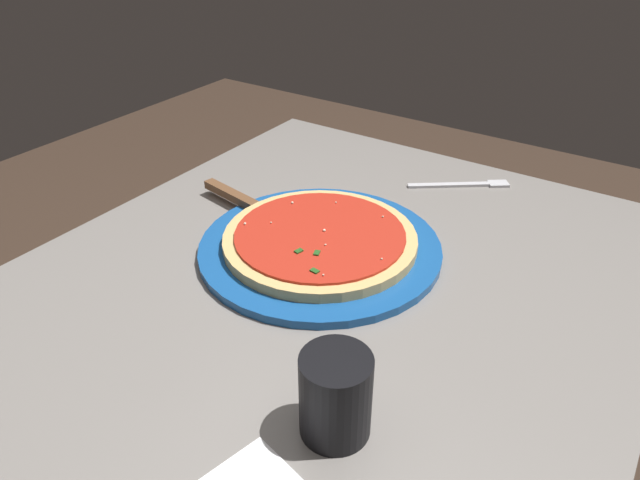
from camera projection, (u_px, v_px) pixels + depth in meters
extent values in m
cube|color=black|center=(587.00, 391.00, 1.17)|extent=(0.06, 0.06, 0.73)
cube|color=black|center=(302.00, 278.00, 1.50)|extent=(0.06, 0.06, 0.73)
cube|color=gray|center=(332.00, 284.00, 0.85)|extent=(0.96, 0.84, 0.03)
cylinder|color=#195199|center=(320.00, 248.00, 0.89)|extent=(0.37, 0.37, 0.01)
cylinder|color=#DBB26B|center=(320.00, 239.00, 0.88)|extent=(0.29, 0.29, 0.02)
cylinder|color=red|center=(320.00, 234.00, 0.88)|extent=(0.26, 0.26, 0.00)
sphere|color=#EFEACC|center=(382.00, 259.00, 0.81)|extent=(0.00, 0.00, 0.00)
sphere|color=#EFEACC|center=(324.00, 230.00, 0.88)|extent=(0.00, 0.00, 0.00)
sphere|color=#EFEACC|center=(325.00, 245.00, 0.84)|extent=(0.00, 0.00, 0.00)
sphere|color=#EFEACC|center=(336.00, 202.00, 0.95)|extent=(0.00, 0.00, 0.00)
sphere|color=#EFEACC|center=(383.00, 217.00, 0.91)|extent=(0.00, 0.00, 0.00)
sphere|color=#EFEACC|center=(271.00, 222.00, 0.90)|extent=(0.00, 0.00, 0.00)
sphere|color=#EFEACC|center=(292.00, 203.00, 0.95)|extent=(0.00, 0.00, 0.00)
sphere|color=#EFEACC|center=(246.00, 223.00, 0.90)|extent=(0.00, 0.00, 0.00)
sphere|color=#EFEACC|center=(323.00, 275.00, 0.78)|extent=(0.00, 0.00, 0.00)
cube|color=#23561E|center=(299.00, 251.00, 0.83)|extent=(0.01, 0.01, 0.00)
cube|color=#23561E|center=(317.00, 253.00, 0.83)|extent=(0.01, 0.01, 0.00)
cube|color=#23561E|center=(314.00, 271.00, 0.79)|extent=(0.01, 0.01, 0.00)
cube|color=silver|center=(275.00, 220.00, 0.94)|extent=(0.08, 0.10, 0.00)
cube|color=brown|center=(232.00, 195.00, 1.00)|extent=(0.04, 0.13, 0.01)
cylinder|color=black|center=(336.00, 396.00, 0.58)|extent=(0.07, 0.07, 0.10)
cube|color=silver|center=(448.00, 185.00, 1.08)|extent=(0.10, 0.13, 0.00)
cube|color=silver|center=(498.00, 184.00, 1.08)|extent=(0.04, 0.04, 0.00)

